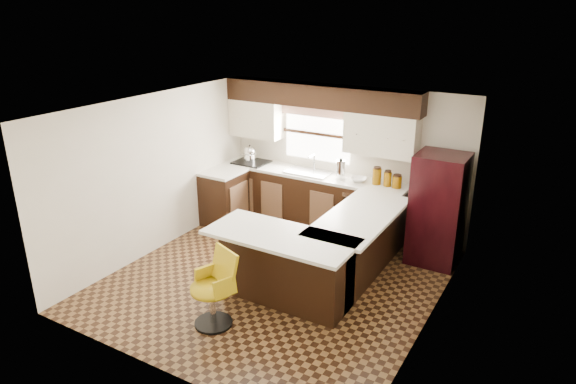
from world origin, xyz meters
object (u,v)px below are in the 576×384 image
Objects in this scene: peninsula_long at (355,247)px; peninsula_return at (286,268)px; refrigerator at (438,209)px; bar_chair at (212,290)px.

peninsula_long and peninsula_return have the same top height.
peninsula_return is 2.46m from refrigerator.
bar_chair is (-0.99, -1.90, 0.02)m from peninsula_long.
bar_chair reaches higher than peninsula_return.
bar_chair is at bearing -117.45° from peninsula_long.
peninsula_return is at bearing -123.79° from refrigerator.
peninsula_long is at bearing 61.70° from peninsula_return.
peninsula_return is (-0.53, -0.97, 0.00)m from peninsula_long.
peninsula_long is 1.18× the size of peninsula_return.
peninsula_long is 1.39m from refrigerator.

